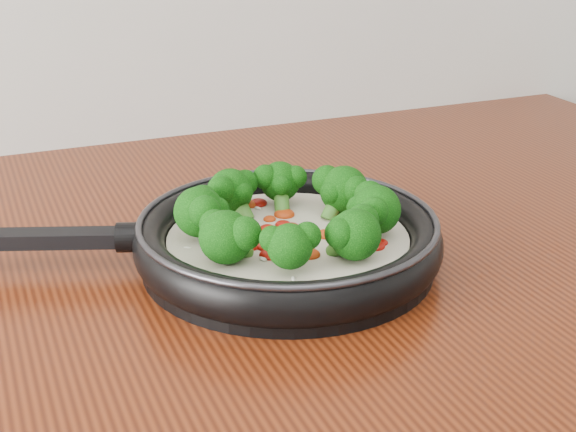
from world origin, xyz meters
name	(u,v)px	position (x,y,z in m)	size (l,w,h in m)	color
skillet	(285,236)	(0.13, 1.04, 0.93)	(0.48, 0.37, 0.08)	black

